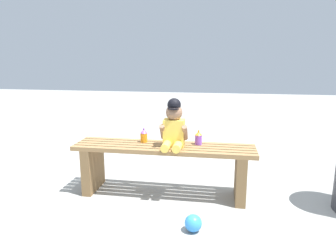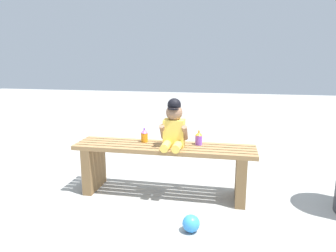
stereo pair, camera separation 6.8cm
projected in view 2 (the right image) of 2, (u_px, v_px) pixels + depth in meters
name	position (u px, v px, depth m)	size (l,w,h in m)	color
ground_plane	(164.00, 194.00, 2.74)	(16.00, 16.00, 0.00)	#999993
park_bench	(164.00, 162.00, 2.68)	(1.53, 0.35, 0.44)	olive
child_figure	(174.00, 126.00, 2.56)	(0.23, 0.27, 0.40)	#F2C64C
sippy_cup_left	(144.00, 135.00, 2.74)	(0.06, 0.06, 0.12)	orange
sippy_cup_right	(199.00, 138.00, 2.65)	(0.06, 0.06, 0.12)	#8C4CCC
toy_ball	(191.00, 223.00, 2.13)	(0.12, 0.12, 0.12)	#338CE5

